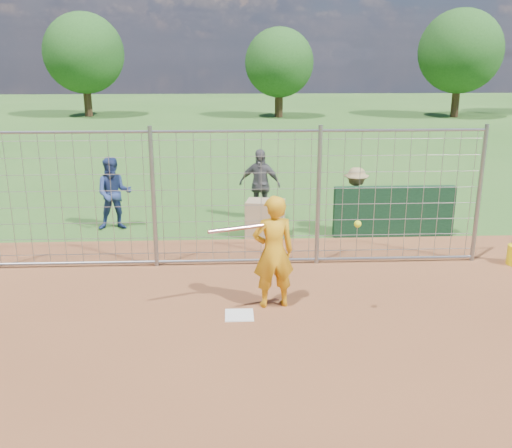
{
  "coord_description": "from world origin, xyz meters",
  "views": [
    {
      "loc": [
        -0.12,
        -8.06,
        3.8
      ],
      "look_at": [
        0.3,
        0.8,
        1.15
      ],
      "focal_mm": 40.0,
      "sensor_mm": 36.0,
      "label": 1
    }
  ],
  "objects_px": {
    "bystander_a": "(114,194)",
    "equipment_bin": "(266,219)",
    "bystander_c": "(355,200)",
    "batter": "(273,252)",
    "bystander_b": "(260,185)"
  },
  "relations": [
    {
      "from": "bystander_a",
      "to": "equipment_bin",
      "type": "distance_m",
      "value": 3.45
    },
    {
      "from": "bystander_a",
      "to": "bystander_c",
      "type": "bearing_deg",
      "value": -13.17
    },
    {
      "from": "batter",
      "to": "bystander_b",
      "type": "xyz_separation_m",
      "value": [
        0.05,
        4.9,
        -0.05
      ]
    },
    {
      "from": "bystander_b",
      "to": "bystander_c",
      "type": "relative_size",
      "value": 1.17
    },
    {
      "from": "bystander_a",
      "to": "equipment_bin",
      "type": "relative_size",
      "value": 2.05
    },
    {
      "from": "batter",
      "to": "equipment_bin",
      "type": "height_order",
      "value": "batter"
    },
    {
      "from": "bystander_b",
      "to": "equipment_bin",
      "type": "bearing_deg",
      "value": -69.64
    },
    {
      "from": "batter",
      "to": "bystander_a",
      "type": "xyz_separation_m",
      "value": [
        -3.24,
        4.28,
        -0.07
      ]
    },
    {
      "from": "bystander_a",
      "to": "equipment_bin",
      "type": "height_order",
      "value": "bystander_a"
    },
    {
      "from": "bystander_a",
      "to": "bystander_b",
      "type": "relative_size",
      "value": 0.97
    },
    {
      "from": "batter",
      "to": "equipment_bin",
      "type": "bearing_deg",
      "value": -101.29
    },
    {
      "from": "bystander_c",
      "to": "equipment_bin",
      "type": "bearing_deg",
      "value": 12.12
    },
    {
      "from": "bystander_b",
      "to": "bystander_a",
      "type": "bearing_deg",
      "value": -151.22
    },
    {
      "from": "equipment_bin",
      "to": "bystander_a",
      "type": "bearing_deg",
      "value": 178.5
    },
    {
      "from": "bystander_a",
      "to": "bystander_b",
      "type": "height_order",
      "value": "bystander_b"
    }
  ]
}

